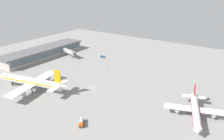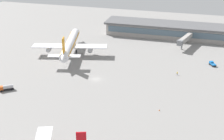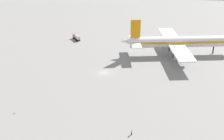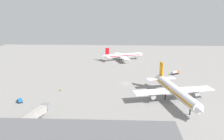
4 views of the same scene
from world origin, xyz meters
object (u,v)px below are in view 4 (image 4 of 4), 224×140
safety_cone_near_gate (78,73)px  airplane_at_gate (123,56)px  pushback_tractor (20,100)px  ground_crew_worker (61,90)px  airplane_taxiing (175,91)px  fuel_truck (175,72)px

safety_cone_near_gate → airplane_at_gate: bearing=53.6°
airplane_at_gate → safety_cone_near_gate: 54.17m
pushback_tractor → ground_crew_worker: (16.86, 17.51, -0.12)m
airplane_at_gate → pushback_tractor: bearing=-137.6°
airplane_taxiing → fuel_truck: 52.08m
airplane_at_gate → pushback_tractor: 111.14m
safety_cone_near_gate → airplane_taxiing: bearing=-40.2°
pushback_tractor → safety_cone_near_gate: 58.13m
pushback_tractor → fuel_truck: size_ratio=0.77×
airplane_taxiing → pushback_tractor: bearing=-100.2°
airplane_taxiing → ground_crew_worker: size_ratio=31.63×
airplane_at_gate → ground_crew_worker: 88.01m
airplane_taxiing → fuel_truck: (10.43, 50.82, -4.52)m
airplane_at_gate → pushback_tractor: size_ratio=7.88×
safety_cone_near_gate → fuel_truck: bearing=0.8°
safety_cone_near_gate → pushback_tractor: bearing=-110.6°
ground_crew_worker → safety_cone_near_gate: size_ratio=2.78×
airplane_taxiing → airplane_at_gate: bearing=-177.4°
pushback_tractor → ground_crew_worker: 24.31m
fuel_truck → ground_crew_worker: size_ratio=3.72×
airplane_at_gate → airplane_taxiing: (26.90, -93.36, 1.62)m
airplane_taxiing → safety_cone_near_gate: bearing=-143.7°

